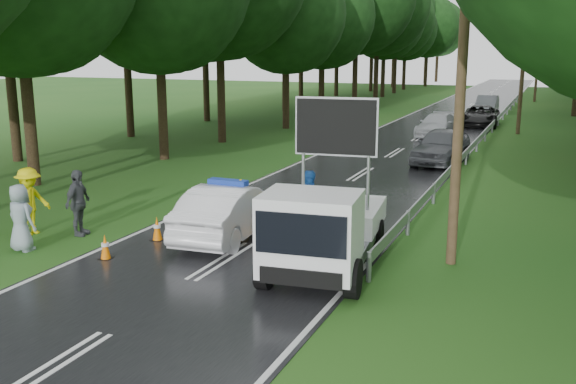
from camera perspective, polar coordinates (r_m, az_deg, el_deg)
The scene contains 23 objects.
ground at distance 15.93m, azimuth -5.82°, elevation -6.13°, with size 160.00×160.00×0.00m, color #1B4D16.
road at distance 44.13m, azimuth 13.12°, elevation 5.70°, with size 7.00×140.00×0.02m, color black.
guardrail at distance 43.28m, azimuth 17.93°, elevation 6.01°, with size 0.12×60.06×0.70m.
utility_pole_near at distance 15.36m, azimuth 15.29°, elevation 12.04°, with size 1.40×0.24×10.00m.
utility_pole_mid at distance 41.27m, azimuth 20.26°, elevation 11.84°, with size 1.40×0.24×10.00m.
utility_pole_far at distance 67.25m, azimuth 21.40°, elevation 11.79°, with size 1.40×0.24×10.00m.
police_sedan at distance 17.65m, azimuth -5.30°, elevation -1.73°, with size 1.93×4.60×1.63m.
work_truck at distance 14.82m, azimuth 3.14°, elevation -3.22°, with size 2.70×5.13×3.92m.
barrier at distance 18.94m, azimuth 1.76°, elevation -0.68°, with size 2.35×0.46×0.98m.
officer at distance 17.62m, azimuth -4.20°, elevation -1.47°, with size 0.60×0.39×1.65m, color yellow.
civilian at distance 17.83m, azimuth 2.05°, elevation -0.98°, with size 0.88×0.69×1.82m, color #174A99.
bystander_left at distance 19.23m, azimuth -21.99°, elevation -0.77°, with size 1.23×0.71×1.90m, color yellow.
bystander_mid at distance 18.68m, azimuth -18.17°, elevation -0.92°, with size 1.09×0.45×1.86m, color #474A4F.
bystander_right at distance 17.77m, azimuth -22.68°, elevation -2.13°, with size 0.86×0.56×1.76m, color #889AA3.
queue_car_first at distance 29.86m, azimuth 13.48°, elevation 4.02°, with size 1.89×4.71×1.60m, color #3B3E43.
queue_car_second at distance 39.30m, azimuth 13.13°, elevation 5.83°, with size 1.84×4.53×1.31m, color #A5A8AD.
queue_car_third at distance 44.97m, azimuth 16.73°, elevation 6.49°, with size 2.28×4.94×1.37m, color black.
queue_car_fourth at distance 53.68m, azimuth 17.28°, elevation 7.42°, with size 1.53×4.40×1.45m, color #3A3E41.
cone_near_left at distance 16.51m, azimuth -15.94°, elevation -4.75°, with size 0.30×0.30×0.64m.
cone_center at distance 17.40m, azimuth -1.86°, elevation -3.14°, with size 0.37×0.37×0.78m.
cone_far at distance 17.68m, azimuth 1.01°, elevation -3.05°, with size 0.32×0.32×0.67m.
cone_left_mid at distance 17.75m, azimuth -11.56°, elevation -3.24°, with size 0.32×0.32×0.68m.
cone_right at distance 16.17m, azimuth 4.65°, elevation -4.40°, with size 0.37×0.37×0.78m.
Camera 1 is at (7.27, -13.22, 5.12)m, focal length 40.00 mm.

